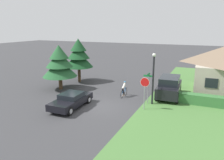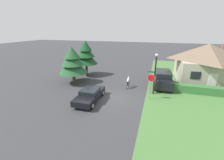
% 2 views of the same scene
% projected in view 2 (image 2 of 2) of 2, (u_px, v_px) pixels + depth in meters
% --- Properties ---
extents(ground_plane, '(140.00, 140.00, 0.00)m').
position_uv_depth(ground_plane, '(112.00, 98.00, 15.67)').
color(ground_plane, '#38383A').
extents(grass_verge_right, '(16.00, 36.00, 0.01)m').
position_uv_depth(grass_verge_right, '(223.00, 96.00, 16.16)').
color(grass_verge_right, '#477538').
rests_on(grass_verge_right, ground).
extents(cottage_house, '(7.66, 7.49, 5.08)m').
position_uv_depth(cottage_house, '(206.00, 62.00, 20.13)').
color(cottage_house, '#B2A893').
rests_on(cottage_house, ground).
extents(hedge_row, '(9.34, 0.90, 0.90)m').
position_uv_depth(hedge_row, '(206.00, 90.00, 16.55)').
color(hedge_row, '#387038').
rests_on(hedge_row, ground).
extents(sedan_left_lane, '(1.98, 4.42, 1.26)m').
position_uv_depth(sedan_left_lane, '(90.00, 95.00, 15.00)').
color(sedan_left_lane, black).
rests_on(sedan_left_lane, ground).
extents(cyclist, '(0.44, 1.70, 1.49)m').
position_uv_depth(cyclist, '(128.00, 82.00, 18.31)').
color(cyclist, black).
rests_on(cyclist, ground).
extents(parked_suv_right, '(2.29, 4.82, 1.99)m').
position_uv_depth(parked_suv_right, '(163.00, 79.00, 18.66)').
color(parked_suv_right, black).
rests_on(parked_suv_right, ground).
extents(stop_sign, '(0.77, 0.07, 2.71)m').
position_uv_depth(stop_sign, '(151.00, 82.00, 14.89)').
color(stop_sign, gray).
rests_on(stop_sign, ground).
extents(street_lamp, '(0.31, 0.31, 4.58)m').
position_uv_depth(street_lamp, '(155.00, 71.00, 15.94)').
color(street_lamp, black).
rests_on(street_lamp, ground).
extents(street_name_sign, '(0.90, 0.90, 2.75)m').
position_uv_depth(street_name_sign, '(151.00, 77.00, 16.34)').
color(street_name_sign, gray).
rests_on(street_name_sign, ground).
extents(conifer_tall_near, '(3.67, 3.67, 4.81)m').
position_uv_depth(conifer_tall_near, '(73.00, 62.00, 19.27)').
color(conifer_tall_near, '#4C3823').
rests_on(conifer_tall_near, ground).
extents(conifer_tall_far, '(3.45, 3.45, 5.30)m').
position_uv_depth(conifer_tall_far, '(86.00, 54.00, 22.42)').
color(conifer_tall_far, '#4C3823').
rests_on(conifer_tall_far, ground).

